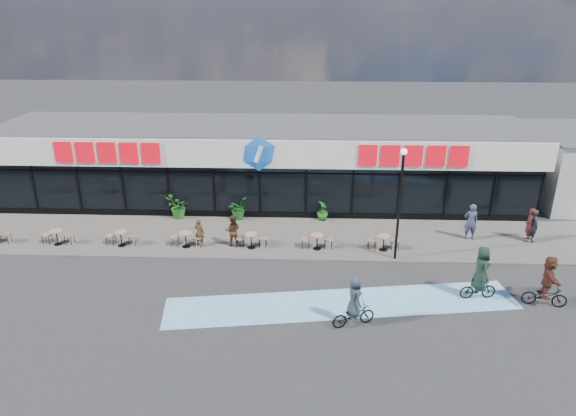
{
  "coord_description": "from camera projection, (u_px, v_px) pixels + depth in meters",
  "views": [
    {
      "loc": [
        2.52,
        -19.07,
        11.16
      ],
      "look_at": [
        1.65,
        3.5,
        2.06
      ],
      "focal_mm": 32.0,
      "sensor_mm": 36.0,
      "label": 1
    }
  ],
  "objects": [
    {
      "name": "pedestrian_c",
      "position": [
        471.0,
        222.0,
        25.41
      ],
      "size": [
        0.69,
        0.46,
        1.87
      ],
      "primitive_type": "imported",
      "rotation": [
        0.0,
        0.0,
        3.12
      ],
      "color": "#33384F",
      "rests_on": "sidewalk"
    },
    {
      "name": "bistro_set_5",
      "position": [
        317.0,
        239.0,
        24.63
      ],
      "size": [
        1.54,
        0.62,
        0.9
      ],
      "color": "tan",
      "rests_on": "sidewalk"
    },
    {
      "name": "sidewalk",
      "position": [
        256.0,
        237.0,
        26.09
      ],
      "size": [
        44.0,
        5.0,
        0.1
      ],
      "primitive_type": "cube",
      "color": "#605C55",
      "rests_on": "ground"
    },
    {
      "name": "building",
      "position": [
        264.0,
        163.0,
        30.26
      ],
      "size": [
        30.6,
        6.57,
        4.75
      ],
      "color": "black",
      "rests_on": "ground"
    },
    {
      "name": "bistro_set_6",
      "position": [
        383.0,
        240.0,
        24.51
      ],
      "size": [
        1.54,
        0.62,
        0.9
      ],
      "color": "tan",
      "rests_on": "sidewalk"
    },
    {
      "name": "pedestrian_a",
      "position": [
        529.0,
        225.0,
        25.26
      ],
      "size": [
        0.61,
        0.73,
        1.71
      ],
      "primitive_type": "imported",
      "rotation": [
        0.0,
        0.0,
        -1.93
      ],
      "color": "#3D1516",
      "rests_on": "sidewalk"
    },
    {
      "name": "lamp_post",
      "position": [
        400.0,
        195.0,
        22.63
      ],
      "size": [
        0.28,
        0.28,
        5.26
      ],
      "color": "black",
      "rests_on": "sidewalk"
    },
    {
      "name": "potted_plant_mid",
      "position": [
        238.0,
        208.0,
        27.96
      ],
      "size": [
        1.03,
        1.16,
        1.19
      ],
      "primitive_type": "imported",
      "rotation": [
        0.0,
        0.0,
        1.48
      ],
      "color": "#18541A",
      "rests_on": "sidewalk"
    },
    {
      "name": "bistro_set_4",
      "position": [
        251.0,
        238.0,
        24.74
      ],
      "size": [
        1.54,
        0.62,
        0.9
      ],
      "color": "tan",
      "rests_on": "sidewalk"
    },
    {
      "name": "bistro_set_3",
      "position": [
        186.0,
        237.0,
        24.85
      ],
      "size": [
        1.54,
        0.62,
        0.9
      ],
      "color": "tan",
      "rests_on": "sidewalk"
    },
    {
      "name": "cyclist_c",
      "position": [
        354.0,
        308.0,
        18.76
      ],
      "size": [
        1.76,
        1.13,
        2.01
      ],
      "color": "black",
      "rests_on": "ground"
    },
    {
      "name": "potted_plant_right",
      "position": [
        323.0,
        211.0,
        27.8
      ],
      "size": [
        0.6,
        0.6,
        1.05
      ],
      "primitive_type": "imported",
      "rotation": [
        0.0,
        0.0,
        1.58
      ],
      "color": "#1D5819",
      "rests_on": "sidewalk"
    },
    {
      "name": "ground",
      "position": [
        246.0,
        283.0,
        21.93
      ],
      "size": [
        120.0,
        120.0,
        0.0
      ],
      "primitive_type": "plane",
      "color": "#28282B",
      "rests_on": "ground"
    },
    {
      "name": "patron_right",
      "position": [
        233.0,
        231.0,
        24.76
      ],
      "size": [
        0.78,
        0.62,
        1.58
      ],
      "primitive_type": "imported",
      "rotation": [
        0.0,
        0.0,
        3.17
      ],
      "color": "#402417",
      "rests_on": "sidewalk"
    },
    {
      "name": "pedestrian_b",
      "position": [
        534.0,
        225.0,
        25.25
      ],
      "size": [
        0.45,
        0.64,
        1.65
      ],
      "primitive_type": "imported",
      "rotation": [
        0.0,
        0.0,
        1.66
      ],
      "color": "black",
      "rests_on": "sidewalk"
    },
    {
      "name": "cyclist_a",
      "position": [
        480.0,
        276.0,
        20.39
      ],
      "size": [
        1.52,
        0.96,
        2.3
      ],
      "color": "black",
      "rests_on": "ground"
    },
    {
      "name": "bike_lane",
      "position": [
        342.0,
        304.0,
        20.4
      ],
      "size": [
        14.17,
        4.13,
        0.01
      ],
      "primitive_type": "cube",
      "rotation": [
        0.0,
        0.0,
        0.14
      ],
      "color": "#76B7E0",
      "rests_on": "ground"
    },
    {
      "name": "potted_plant_left",
      "position": [
        178.0,
        207.0,
        27.98
      ],
      "size": [
        1.35,
        1.45,
        1.31
      ],
      "primitive_type": "imported",
      "rotation": [
        0.0,
        0.0,
        4.38
      ],
      "color": "#23641C",
      "rests_on": "sidewalk"
    },
    {
      "name": "cyclist_b",
      "position": [
        547.0,
        284.0,
        19.92
      ],
      "size": [
        1.76,
        1.65,
        2.16
      ],
      "color": "black",
      "rests_on": "ground"
    },
    {
      "name": "bistro_set_2",
      "position": [
        122.0,
        236.0,
        24.97
      ],
      "size": [
        1.54,
        0.62,
        0.9
      ],
      "color": "tan",
      "rests_on": "sidewalk"
    },
    {
      "name": "bistro_set_1",
      "position": [
        58.0,
        235.0,
        25.08
      ],
      "size": [
        1.54,
        0.62,
        0.9
      ],
      "color": "tan",
      "rests_on": "sidewalk"
    },
    {
      "name": "patron_left",
      "position": [
        199.0,
        232.0,
        24.8
      ],
      "size": [
        0.59,
        0.47,
        1.39
      ],
      "primitive_type": "imported",
      "rotation": [
        0.0,
        0.0,
        2.84
      ],
      "color": "#462D19",
      "rests_on": "sidewalk"
    }
  ]
}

